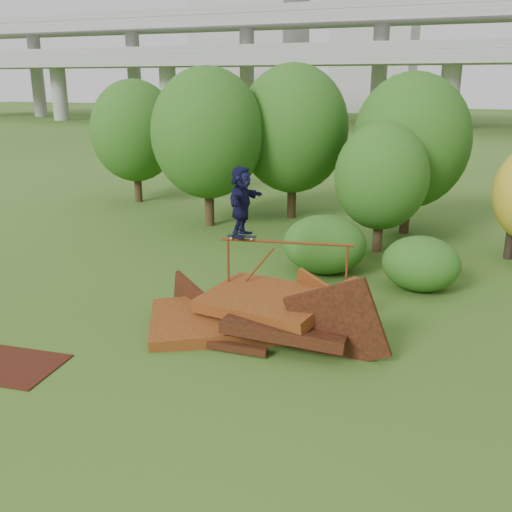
% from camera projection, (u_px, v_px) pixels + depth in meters
% --- Properties ---
extents(ground, '(240.00, 240.00, 0.00)m').
position_uv_depth(ground, '(257.00, 361.00, 11.72)').
color(ground, '#2D5116').
rests_on(ground, ground).
extents(scrap_pile, '(5.94, 3.75, 2.28)m').
position_uv_depth(scrap_pile, '(257.00, 315.00, 12.99)').
color(scrap_pile, '#4D230D').
rests_on(scrap_pile, ground).
extents(grind_rail, '(3.11, 0.63, 1.91)m').
position_uv_depth(grind_rail, '(286.00, 262.00, 13.56)').
color(grind_rail, '#652C0F').
rests_on(grind_rail, ground).
extents(skateboard, '(0.72, 0.31, 0.07)m').
position_uv_depth(skateboard, '(242.00, 236.00, 13.58)').
color(skateboard, black).
rests_on(skateboard, grind_rail).
extents(skater, '(0.51, 1.55, 1.67)m').
position_uv_depth(skater, '(242.00, 201.00, 13.33)').
color(skater, black).
rests_on(skater, skateboard).
extents(flat_plate, '(2.23, 1.70, 0.03)m').
position_uv_depth(flat_plate, '(7.00, 365.00, 11.51)').
color(flat_plate, '#39160C').
rests_on(flat_plate, ground).
extents(tree_0, '(4.31, 4.31, 6.09)m').
position_uv_depth(tree_0, '(208.00, 134.00, 21.69)').
color(tree_0, black).
rests_on(tree_0, ground).
extents(tree_1, '(4.48, 4.48, 6.24)m').
position_uv_depth(tree_1, '(293.00, 129.00, 23.03)').
color(tree_1, black).
rests_on(tree_1, ground).
extents(tree_2, '(3.05, 3.05, 4.30)m').
position_uv_depth(tree_2, '(382.00, 177.00, 18.53)').
color(tree_2, black).
rests_on(tree_2, ground).
extents(tree_3, '(4.23, 4.23, 5.87)m').
position_uv_depth(tree_3, '(411.00, 141.00, 20.64)').
color(tree_3, black).
rests_on(tree_3, ground).
extents(tree_6, '(4.03, 4.03, 5.63)m').
position_uv_depth(tree_6, '(135.00, 131.00, 26.25)').
color(tree_6, black).
rests_on(tree_6, ground).
extents(shrub_left, '(2.50, 2.31, 1.73)m').
position_uv_depth(shrub_left, '(325.00, 244.00, 16.94)').
color(shrub_left, '#235015').
rests_on(shrub_left, ground).
extents(shrub_right, '(2.11, 1.94, 1.50)m').
position_uv_depth(shrub_right, '(421.00, 264.00, 15.54)').
color(shrub_right, '#235015').
rests_on(shrub_right, ground).
extents(freeway_overpass, '(160.00, 15.00, 13.70)m').
position_uv_depth(freeway_overpass, '(456.00, 37.00, 64.74)').
color(freeway_overpass, gray).
rests_on(freeway_overpass, ground).
extents(building_left, '(18.00, 16.00, 35.00)m').
position_uv_depth(building_left, '(251.00, 13.00, 104.37)').
color(building_left, '#9E9E99').
rests_on(building_left, ground).
extents(building_right, '(14.00, 14.00, 28.00)m').
position_uv_depth(building_right, '(377.00, 32.00, 104.02)').
color(building_right, '#9E9E99').
rests_on(building_right, ground).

